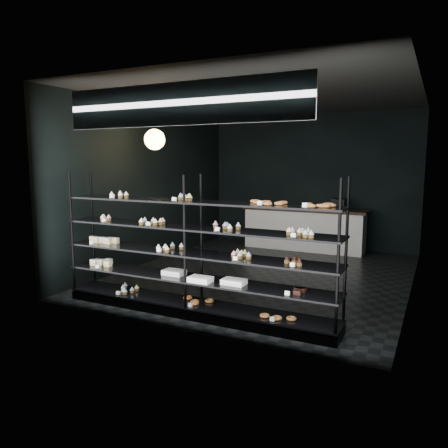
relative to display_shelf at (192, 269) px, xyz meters
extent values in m
cube|color=black|center=(0.12, 2.45, -0.62)|extent=(5.00, 6.00, 0.01)
cube|color=black|center=(0.12, 2.45, 2.57)|extent=(5.00, 6.00, 0.01)
cube|color=black|center=(0.12, 5.45, 0.97)|extent=(5.00, 0.01, 3.20)
cube|color=black|center=(0.12, -0.55, 0.97)|extent=(5.00, 0.01, 3.20)
cube|color=black|center=(-2.38, 2.45, 0.97)|extent=(0.01, 6.00, 3.20)
cube|color=black|center=(2.62, 2.45, 0.97)|extent=(0.01, 6.00, 3.20)
cube|color=black|center=(0.02, 0.00, -0.57)|extent=(4.00, 0.50, 0.12)
cylinder|color=black|center=(-1.95, -0.22, 0.36)|extent=(0.04, 0.04, 1.85)
cylinder|color=black|center=(-1.95, 0.22, 0.36)|extent=(0.04, 0.04, 1.85)
cylinder|color=black|center=(0.02, -0.22, 0.36)|extent=(0.04, 0.04, 1.85)
cylinder|color=black|center=(0.02, 0.22, 0.36)|extent=(0.04, 0.04, 1.85)
cylinder|color=black|center=(1.99, -0.22, 0.36)|extent=(0.04, 0.04, 1.85)
cylinder|color=black|center=(1.99, 0.22, 0.36)|extent=(0.04, 0.04, 1.85)
cube|color=black|center=(0.02, 0.00, -0.48)|extent=(4.00, 0.50, 0.03)
cube|color=black|center=(0.02, 0.00, -0.13)|extent=(4.00, 0.50, 0.02)
cube|color=black|center=(0.02, 0.00, 0.22)|extent=(4.00, 0.50, 0.02)
cube|color=black|center=(0.02, 0.00, 0.57)|extent=(4.00, 0.50, 0.02)
cube|color=black|center=(0.02, 0.00, 0.92)|extent=(4.00, 0.50, 0.02)
cube|color=white|center=(-1.22, -0.18, 0.96)|extent=(0.06, 0.04, 0.06)
cube|color=white|center=(-0.19, -0.18, 0.96)|extent=(0.06, 0.04, 0.06)
cube|color=white|center=(1.02, -0.18, 0.96)|extent=(0.05, 0.04, 0.06)
cube|color=white|center=(1.64, -0.18, 0.96)|extent=(0.06, 0.04, 0.06)
cube|color=white|center=(-1.40, -0.18, 0.61)|extent=(0.06, 0.04, 0.06)
cube|color=white|center=(-0.58, -0.18, 0.61)|extent=(0.05, 0.04, 0.06)
cube|color=white|center=(0.48, -0.18, 0.61)|extent=(0.06, 0.04, 0.06)
cube|color=white|center=(1.50, -0.18, 0.61)|extent=(0.06, 0.04, 0.06)
cube|color=white|center=(-1.56, -0.18, 0.26)|extent=(0.06, 0.04, 0.06)
cube|color=white|center=(-0.41, -0.18, 0.26)|extent=(0.05, 0.04, 0.06)
cube|color=white|center=(0.70, -0.18, 0.26)|extent=(0.05, 0.04, 0.06)
cube|color=white|center=(1.44, -0.18, 0.26)|extent=(0.06, 0.04, 0.06)
cube|color=white|center=(-1.55, -0.18, -0.09)|extent=(0.06, 0.04, 0.06)
cube|color=white|center=(1.42, -0.18, -0.09)|extent=(0.06, 0.04, 0.06)
cube|color=white|center=(-1.13, -0.18, -0.44)|extent=(0.06, 0.04, 0.06)
cube|color=white|center=(0.05, -0.18, -0.44)|extent=(0.05, 0.04, 0.06)
cube|color=white|center=(1.24, -0.18, -0.44)|extent=(0.06, 0.04, 0.06)
cube|color=#0D0C3D|center=(0.12, -0.47, 2.12)|extent=(3.20, 0.04, 0.45)
cube|color=white|center=(0.12, -0.49, 2.12)|extent=(3.30, 0.02, 0.50)
cylinder|color=black|center=(-1.57, 1.41, 2.27)|extent=(0.01, 0.01, 0.55)
sphere|color=#FBAC58|center=(-1.57, 1.41, 1.82)|extent=(0.36, 0.36, 0.36)
cube|color=white|center=(0.12, 4.95, -0.17)|extent=(2.76, 0.60, 0.92)
cube|color=black|center=(0.12, 4.95, 0.32)|extent=(2.87, 0.65, 0.06)
cube|color=black|center=(0.91, 4.95, 0.48)|extent=(0.30, 0.30, 0.25)
camera|label=1|loc=(2.95, -4.96, 1.47)|focal=35.00mm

